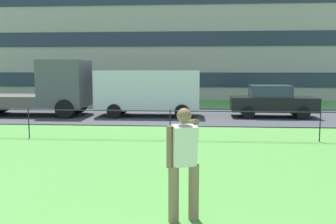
{
  "coord_description": "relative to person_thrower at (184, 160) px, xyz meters",
  "views": [
    {
      "loc": [
        0.79,
        -1.09,
        2.29
      ],
      "look_at": [
        0.17,
        7.35,
        1.29
      ],
      "focal_mm": 38.5,
      "sensor_mm": 36.0,
      "label": 1
    }
  ],
  "objects": [
    {
      "name": "flatbed_truck_right",
      "position": [
        -7.73,
        12.19,
        0.29
      ],
      "size": [
        7.33,
        2.5,
        2.75
      ],
      "color": "#4C4C51",
      "rests_on": "ground"
    },
    {
      "name": "person_thrower",
      "position": [
        0.0,
        0.0,
        0.0
      ],
      "size": [
        0.49,
        0.86,
        1.73
      ],
      "color": "#846B4C",
      "rests_on": "ground"
    },
    {
      "name": "car_black_left",
      "position": [
        3.9,
        12.37,
        -0.15
      ],
      "size": [
        4.06,
        1.94,
        1.54
      ],
      "color": "black",
      "rests_on": "ground"
    },
    {
      "name": "park_fence",
      "position": [
        -0.64,
        6.35,
        -0.26
      ],
      "size": [
        38.26,
        0.04,
        1.0
      ],
      "color": "black",
      "rests_on": "ground"
    },
    {
      "name": "street_strip",
      "position": [
        -0.64,
        12.5,
        -0.93
      ],
      "size": [
        80.0,
        6.91,
        0.01
      ],
      "primitive_type": "cube",
      "color": "#424247",
      "rests_on": "ground"
    },
    {
      "name": "panel_van_center",
      "position": [
        -2.1,
        12.3,
        0.34
      ],
      "size": [
        5.0,
        2.1,
        2.24
      ],
      "color": "silver",
      "rests_on": "ground"
    }
  ]
}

